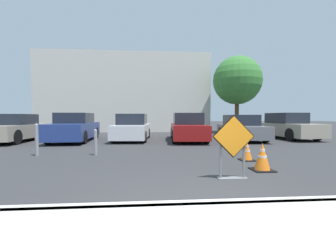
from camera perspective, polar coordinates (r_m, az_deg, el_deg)
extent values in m
plane|color=#333335|center=(13.14, -1.99, -3.40)|extent=(96.00, 96.00, 0.00)
cube|color=beige|center=(3.36, 6.05, -19.84)|extent=(26.97, 0.20, 0.14)
cube|color=black|center=(4.96, 16.28, -2.55)|extent=(0.91, 0.02, 0.91)
cube|color=orange|center=(4.95, 16.34, -2.56)|extent=(0.86, 0.02, 0.86)
cube|color=slate|center=(5.16, 15.97, -12.59)|extent=(0.64, 0.20, 0.02)
cube|color=slate|center=(4.98, 13.22, -7.83)|extent=(0.04, 0.04, 0.92)
cube|color=slate|center=(5.16, 18.74, -7.53)|extent=(0.04, 0.04, 0.92)
cube|color=black|center=(6.14, 22.77, -10.22)|extent=(0.51, 0.51, 0.03)
cone|color=orange|center=(6.08, 22.83, -7.06)|extent=(0.38, 0.38, 0.66)
cylinder|color=white|center=(6.06, 22.85, -5.71)|extent=(0.12, 0.12, 0.06)
cylinder|color=white|center=(6.08, 22.82, -7.18)|extent=(0.21, 0.21, 0.06)
cube|color=black|center=(7.32, 19.38, -8.13)|extent=(0.43, 0.43, 0.03)
cone|color=orange|center=(7.28, 19.42, -5.85)|extent=(0.32, 0.32, 0.56)
cylinder|color=white|center=(7.26, 19.43, -4.90)|extent=(0.10, 0.10, 0.05)
cylinder|color=white|center=(7.28, 19.41, -5.94)|extent=(0.18, 0.18, 0.05)
cube|color=#A39984|center=(14.39, -34.60, -1.12)|extent=(1.92, 4.27, 0.71)
cube|color=#1E232D|center=(14.46, -34.46, 1.41)|extent=(1.65, 1.98, 0.56)
cylinder|color=black|center=(12.85, -34.11, -2.35)|extent=(0.21, 0.72, 0.72)
cylinder|color=black|center=(15.20, -29.41, -1.57)|extent=(0.21, 0.72, 0.72)
cylinder|color=black|center=(15.95, -34.96, -1.52)|extent=(0.21, 0.72, 0.72)
cube|color=navy|center=(13.26, -22.60, -1.02)|extent=(2.00, 4.74, 0.80)
cube|color=#1E232D|center=(13.35, -22.51, 1.90)|extent=(1.68, 2.21, 0.55)
cylinder|color=black|center=(11.67, -20.57, -2.68)|extent=(0.23, 0.67, 0.66)
cylinder|color=black|center=(12.18, -28.22, -2.61)|extent=(0.23, 0.67, 0.66)
cylinder|color=black|center=(14.49, -17.84, -1.67)|extent=(0.23, 0.67, 0.66)
cylinder|color=black|center=(14.90, -24.15, -1.65)|extent=(0.23, 0.67, 0.66)
cube|color=silver|center=(12.88, -9.06, -1.22)|extent=(2.00, 4.25, 0.71)
cube|color=#1E232D|center=(12.96, -9.02, 1.72)|extent=(1.65, 2.00, 0.60)
cylinder|color=black|center=(11.53, -6.02, -2.73)|extent=(0.24, 0.61, 0.60)
cylinder|color=black|center=(11.78, -13.80, -2.68)|extent=(0.24, 0.61, 0.60)
cylinder|color=black|center=(14.09, -5.09, -1.78)|extent=(0.24, 0.61, 0.60)
cylinder|color=black|center=(14.29, -11.50, -1.76)|extent=(0.24, 0.61, 0.60)
cube|color=maroon|center=(12.51, 5.03, -1.19)|extent=(2.05, 4.64, 0.72)
cube|color=#1E232D|center=(12.59, 4.99, 1.88)|extent=(1.68, 2.18, 0.62)
cylinder|color=black|center=(11.25, 9.83, -2.68)|extent=(0.25, 0.69, 0.68)
cylinder|color=black|center=(11.07, 1.59, -2.73)|extent=(0.25, 0.69, 0.68)
cylinder|color=black|center=(14.01, 7.73, -1.66)|extent=(0.25, 0.69, 0.68)
cylinder|color=black|center=(13.87, 1.13, -1.68)|extent=(0.25, 0.69, 0.68)
cube|color=slate|center=(13.45, 18.08, -1.21)|extent=(2.02, 4.39, 0.66)
cube|color=#1E232D|center=(13.53, 17.97, 1.45)|extent=(1.67, 2.06, 0.59)
cylinder|color=black|center=(12.53, 23.57, -2.38)|extent=(0.24, 0.67, 0.66)
cylinder|color=black|center=(11.95, 16.47, -2.51)|extent=(0.24, 0.67, 0.66)
cylinder|color=black|center=(14.98, 19.35, -1.55)|extent=(0.24, 0.67, 0.66)
cylinder|color=black|center=(14.50, 13.33, -1.61)|extent=(0.24, 0.67, 0.66)
cube|color=#A39984|center=(15.40, 27.94, -0.74)|extent=(2.02, 4.63, 0.73)
cube|color=#1E232D|center=(15.47, 27.74, 1.80)|extent=(1.66, 2.18, 0.63)
cylinder|color=black|center=(14.82, 33.63, -1.78)|extent=(0.24, 0.72, 0.70)
cylinder|color=black|center=(13.81, 28.66, -1.95)|extent=(0.24, 0.72, 0.70)
cylinder|color=black|center=(17.01, 27.33, -1.15)|extent=(0.24, 0.72, 0.70)
cylinder|color=black|center=(16.14, 22.68, -1.24)|extent=(0.24, 0.72, 0.70)
cylinder|color=gray|center=(8.16, -17.91, -4.14)|extent=(0.11, 0.11, 0.84)
sphere|color=gray|center=(8.12, -17.95, -1.17)|extent=(0.12, 0.12, 0.12)
cylinder|color=gray|center=(8.81, -30.37, -3.22)|extent=(0.11, 0.11, 1.05)
sphere|color=gray|center=(8.77, -30.44, 0.18)|extent=(0.12, 0.12, 0.12)
cube|color=beige|center=(21.72, -10.41, 7.87)|extent=(14.76, 5.00, 6.81)
cylinder|color=#513823|center=(18.69, 17.06, 2.48)|extent=(0.32, 0.32, 2.77)
sphere|color=#387A33|center=(18.91, 17.17, 11.01)|extent=(3.79, 3.79, 3.79)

